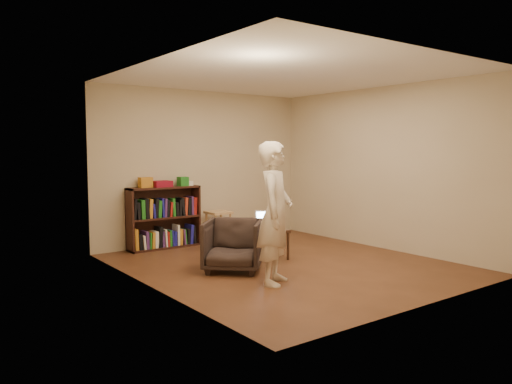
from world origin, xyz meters
TOP-DOWN VIEW (x-y plane):
  - floor at (0.00, 0.00)m, footprint 4.50×4.50m
  - ceiling at (0.00, 0.00)m, footprint 4.50×4.50m
  - wall_back at (0.00, 2.25)m, footprint 4.00×0.00m
  - wall_left at (-2.00, 0.00)m, footprint 0.00×4.50m
  - wall_right at (2.00, 0.00)m, footprint 0.00×4.50m
  - bookshelf at (-0.84, 2.09)m, footprint 1.20×0.30m
  - box_yellow at (-1.14, 2.10)m, footprint 0.20×0.15m
  - red_cloth at (-0.88, 2.06)m, footprint 0.30×0.22m
  - box_green at (-0.50, 2.07)m, footprint 0.15×0.15m
  - box_white at (-0.37, 2.07)m, footprint 0.09×0.09m
  - stool at (0.10, 1.93)m, footprint 0.38×0.38m
  - armchair at (-0.79, 0.15)m, footprint 1.05×1.05m
  - side_table at (0.03, 0.40)m, footprint 0.43×0.43m
  - laptop at (0.06, 0.47)m, footprint 0.47×0.46m
  - person at (-0.73, -0.67)m, footprint 0.74×0.71m

SIDE VIEW (x-z plane):
  - floor at x=0.00m, z-range 0.00..0.00m
  - armchair at x=-0.79m, z-range 0.00..0.68m
  - side_table at x=0.03m, z-range 0.14..0.58m
  - bookshelf at x=-0.84m, z-range -0.06..0.94m
  - stool at x=0.10m, z-range 0.17..0.71m
  - laptop at x=0.06m, z-range 0.36..0.63m
  - person at x=-0.73m, z-range 0.00..1.70m
  - box_white at x=-0.37m, z-range 1.00..1.07m
  - red_cloth at x=-0.88m, z-range 1.00..1.10m
  - box_green at x=-0.50m, z-range 1.00..1.15m
  - box_yellow at x=-1.14m, z-range 1.00..1.16m
  - wall_back at x=0.00m, z-range -0.70..3.30m
  - wall_left at x=-2.00m, z-range -0.95..3.55m
  - wall_right at x=2.00m, z-range -0.95..3.55m
  - ceiling at x=0.00m, z-range 2.60..2.60m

